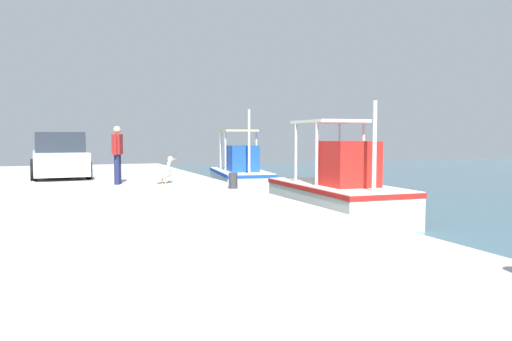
{
  "coord_description": "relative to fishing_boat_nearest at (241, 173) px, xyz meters",
  "views": [
    {
      "loc": [
        8.74,
        -4.94,
        2.24
      ],
      "look_at": [
        -5.57,
        0.66,
        1.19
      ],
      "focal_mm": 35.78,
      "sensor_mm": 36.0,
      "label": 1
    }
  ],
  "objects": [
    {
      "name": "mooring_bollard_nearest",
      "position": [
        7.65,
        -2.95,
        0.4
      ],
      "size": [
        0.25,
        0.25,
        0.43
      ],
      "primitive_type": "cylinder",
      "color": "#333338",
      "rests_on": "quay_pier"
    },
    {
      "name": "fishing_boat_second",
      "position": [
        8.81,
        -0.34,
        0.1
      ],
      "size": [
        5.11,
        2.22,
        3.07
      ],
      "color": "silver",
      "rests_on": "ground"
    },
    {
      "name": "fishing_boat_nearest",
      "position": [
        0.0,
        0.0,
        0.0
      ],
      "size": [
        5.37,
        2.73,
        3.29
      ],
      "color": "white",
      "rests_on": "ground"
    },
    {
      "name": "pelican",
      "position": [
        5.63,
        -4.43,
        0.58
      ],
      "size": [
        0.78,
        0.86,
        0.82
      ],
      "color": "tan",
      "rests_on": "quay_pier"
    },
    {
      "name": "quay_pier",
      "position": [
        12.1,
        -7.5,
        -0.22
      ],
      "size": [
        36.0,
        10.0,
        0.8
      ],
      "primitive_type": "cube",
      "color": "#B2B2AD",
      "rests_on": "ground"
    },
    {
      "name": "parked_car",
      "position": [
        1.75,
        -7.35,
        0.9
      ],
      "size": [
        4.17,
        2.0,
        1.57
      ],
      "color": "black",
      "rests_on": "quay_pier"
    },
    {
      "name": "fisherman_standing",
      "position": [
        5.25,
        -5.76,
        1.15
      ],
      "size": [
        0.59,
        0.37,
        1.73
      ],
      "color": "#1E234C",
      "rests_on": "quay_pier"
    }
  ]
}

